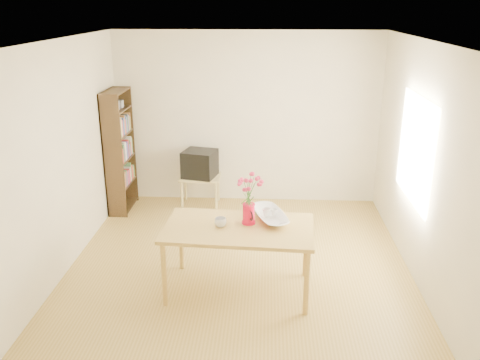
# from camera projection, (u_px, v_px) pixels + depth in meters

# --- Properties ---
(room) EXTENTS (4.50, 4.50, 4.50)m
(room) POSITION_uv_depth(u_px,v_px,m) (241.00, 163.00, 5.57)
(room) COLOR olive
(room) RESTS_ON ground
(table) EXTENTS (1.61, 0.99, 0.75)m
(table) POSITION_uv_depth(u_px,v_px,m) (239.00, 233.00, 5.34)
(table) COLOR #B1893C
(table) RESTS_ON ground
(tv_stand) EXTENTS (0.60, 0.45, 0.46)m
(tv_stand) POSITION_uv_depth(u_px,v_px,m) (200.00, 181.00, 7.77)
(tv_stand) COLOR tan
(tv_stand) RESTS_ON ground
(bookshelf) EXTENTS (0.28, 0.70, 1.80)m
(bookshelf) POSITION_uv_depth(u_px,v_px,m) (120.00, 155.00, 7.47)
(bookshelf) COLOR black
(bookshelf) RESTS_ON ground
(pitcher) EXTENTS (0.15, 0.22, 0.22)m
(pitcher) POSITION_uv_depth(u_px,v_px,m) (249.00, 214.00, 5.37)
(pitcher) COLOR red
(pitcher) RESTS_ON table
(flowers) EXTENTS (0.25, 0.25, 0.36)m
(flowers) POSITION_uv_depth(u_px,v_px,m) (249.00, 189.00, 5.27)
(flowers) COLOR #EB3767
(flowers) RESTS_ON pitcher
(mug) EXTENTS (0.15, 0.15, 0.10)m
(mug) POSITION_uv_depth(u_px,v_px,m) (221.00, 222.00, 5.30)
(mug) COLOR white
(mug) RESTS_ON table
(bowl) EXTENTS (0.55, 0.55, 0.41)m
(bowl) POSITION_uv_depth(u_px,v_px,m) (270.00, 201.00, 5.44)
(bowl) COLOR white
(bowl) RESTS_ON table
(teacup_a) EXTENTS (0.11, 0.11, 0.07)m
(teacup_a) POSITION_uv_depth(u_px,v_px,m) (267.00, 204.00, 5.46)
(teacup_a) COLOR white
(teacup_a) RESTS_ON bowl
(teacup_b) EXTENTS (0.07, 0.07, 0.06)m
(teacup_b) POSITION_uv_depth(u_px,v_px,m) (274.00, 204.00, 5.48)
(teacup_b) COLOR white
(teacup_b) RESTS_ON bowl
(television) EXTENTS (0.55, 0.53, 0.40)m
(television) POSITION_uv_depth(u_px,v_px,m) (200.00, 163.00, 7.69)
(television) COLOR black
(television) RESTS_ON tv_stand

